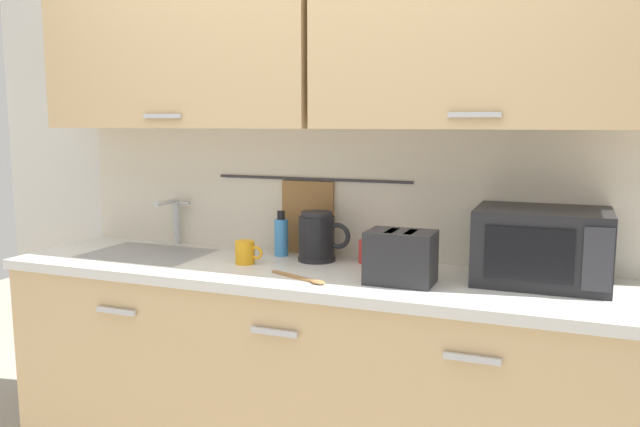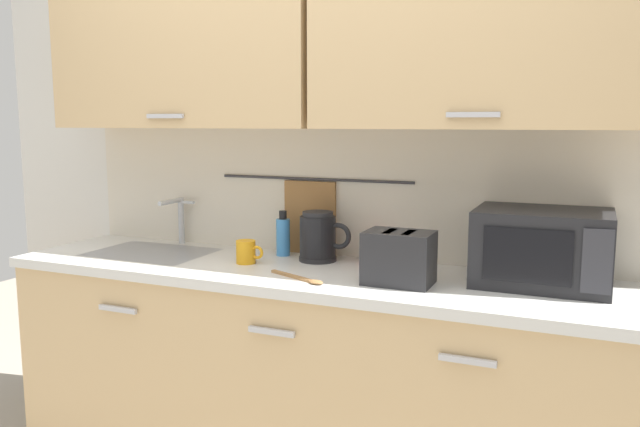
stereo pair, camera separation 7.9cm
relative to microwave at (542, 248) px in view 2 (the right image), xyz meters
name	(u,v)px [view 2 (the right image)]	position (x,y,z in m)	size (l,w,h in m)	color
counter_unit	(306,375)	(-0.87, -0.11, -0.58)	(2.53, 0.64, 0.90)	tan
back_wall_assembly	(330,110)	(-0.86, 0.12, 0.49)	(3.70, 0.41, 2.50)	silver
sink_faucet	(178,214)	(-1.64, 0.12, 0.01)	(0.09, 0.17, 0.22)	#B2B5BA
microwave	(542,248)	(0.00, 0.00, 0.00)	(0.46, 0.35, 0.27)	black
electric_kettle	(319,237)	(-0.88, 0.05, -0.03)	(0.23, 0.16, 0.21)	black
dish_soap_bottle	(283,236)	(-1.07, 0.08, -0.05)	(0.06, 0.06, 0.20)	#3F8CD8
mug_near_sink	(247,252)	(-1.14, -0.11, -0.09)	(0.12, 0.08, 0.09)	orange
toaster	(399,257)	(-0.47, -0.19, -0.04)	(0.26, 0.17, 0.19)	#232326
mug_by_kettle	(370,252)	(-0.67, 0.09, -0.09)	(0.12, 0.08, 0.09)	red
wooden_spoon	(303,279)	(-0.81, -0.28, -0.13)	(0.26, 0.14, 0.01)	#9E7042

